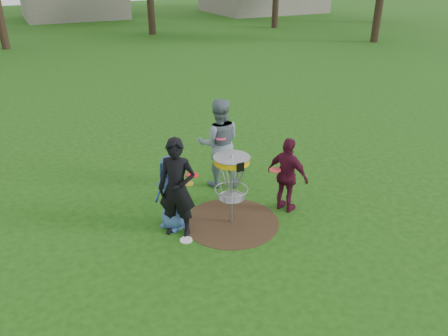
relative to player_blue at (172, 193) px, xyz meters
name	(u,v)px	position (x,y,z in m)	size (l,w,h in m)	color
ground	(231,222)	(1.01, -0.35, -0.71)	(100.00, 100.00, 0.00)	#19470F
dirt_patch	(231,222)	(1.01, -0.35, -0.71)	(1.80, 1.80, 0.01)	#47331E
player_blue	(172,193)	(0.00, 0.00, 0.00)	(0.69, 0.45, 1.42)	#385C9C
player_black	(177,188)	(0.01, -0.25, 0.20)	(0.66, 0.44, 1.82)	black
player_grey	(219,143)	(1.50, 1.16, 0.26)	(0.94, 0.73, 1.93)	slate
player_maroon	(288,175)	(2.19, -0.42, 0.04)	(0.88, 0.37, 1.50)	#4F1227
disc_on_grass	(186,240)	(0.03, -0.53, -0.70)	(0.22, 0.22, 0.02)	white
disc_golf_basket	(232,173)	(1.01, -0.35, 0.31)	(0.66, 0.67, 1.38)	#9EA0A5
held_discs	(220,166)	(0.97, 0.03, 0.31)	(1.86, 1.51, 0.33)	gold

